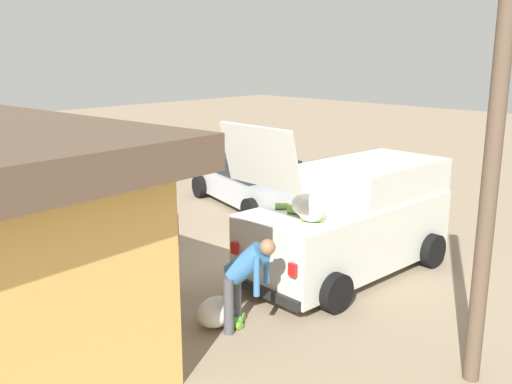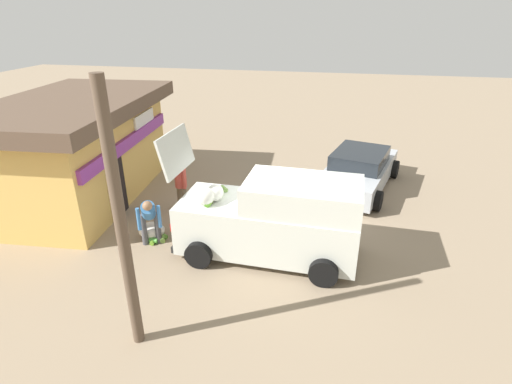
# 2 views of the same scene
# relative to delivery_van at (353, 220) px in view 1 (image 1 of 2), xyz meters

# --- Properties ---
(ground_plane) EXTENTS (60.00, 60.00, 0.00)m
(ground_plane) POSITION_rel_delivery_van_xyz_m (1.17, 0.38, -0.99)
(ground_plane) COLOR gray
(delivery_van) EXTENTS (2.20, 4.54, 2.95)m
(delivery_van) POSITION_rel_delivery_van_xyz_m (0.00, 0.00, 0.00)
(delivery_van) COLOR silver
(delivery_van) RESTS_ON ground_plane
(parked_sedan) EXTENTS (4.59, 3.02, 1.28)m
(parked_sedan) POSITION_rel_delivery_van_xyz_m (4.63, -2.11, -0.39)
(parked_sedan) COLOR #B2B7BC
(parked_sedan) RESTS_ON ground_plane
(vendor_standing) EXTENTS (0.48, 0.48, 1.58)m
(vendor_standing) POSITION_rel_delivery_van_xyz_m (1.76, 3.03, -0.08)
(vendor_standing) COLOR #726047
(vendor_standing) RESTS_ON ground_plane
(customer_bending) EXTENTS (0.77, 0.69, 1.45)m
(customer_bending) POSITION_rel_delivery_van_xyz_m (-0.29, 3.07, -0.10)
(customer_bending) COLOR #4C4C51
(customer_bending) RESTS_ON ground_plane
(unloaded_banana_pile) EXTENTS (0.73, 0.84, 0.44)m
(unloaded_banana_pile) POSITION_rel_delivery_van_xyz_m (0.12, 3.24, -0.79)
(unloaded_banana_pile) COLOR silver
(unloaded_banana_pile) RESTS_ON ground_plane
(paint_bucket) EXTENTS (0.29, 0.29, 0.35)m
(paint_bucket) POSITION_rel_delivery_van_xyz_m (3.96, 3.94, -0.82)
(paint_bucket) COLOR silver
(paint_bucket) RESTS_ON ground_plane
(utility_pole) EXTENTS (0.20, 0.20, 4.75)m
(utility_pole) POSITION_rel_delivery_van_xyz_m (-3.25, 1.97, 1.38)
(utility_pole) COLOR brown
(utility_pole) RESTS_ON ground_plane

